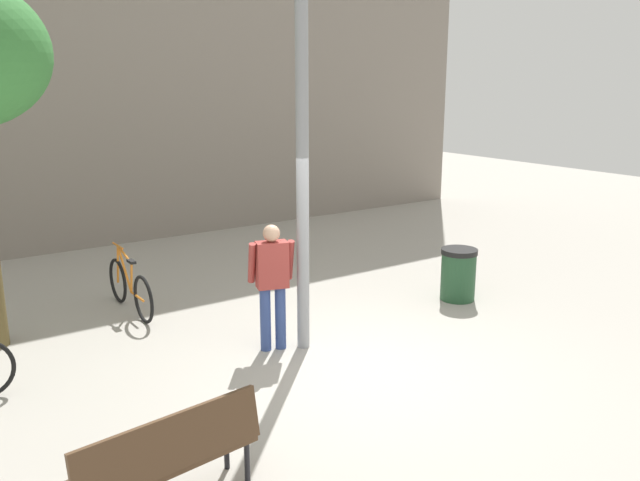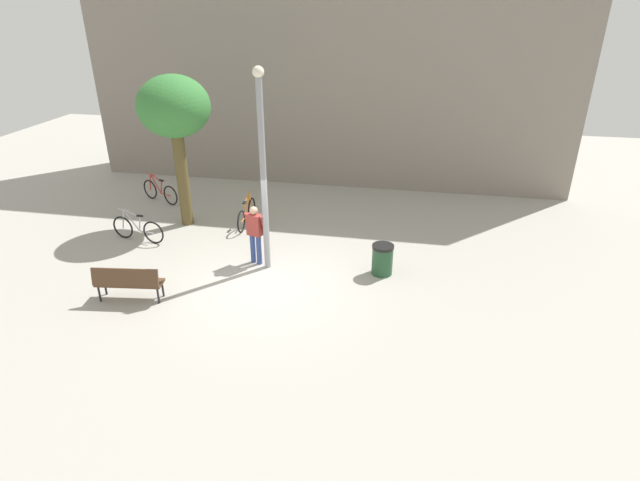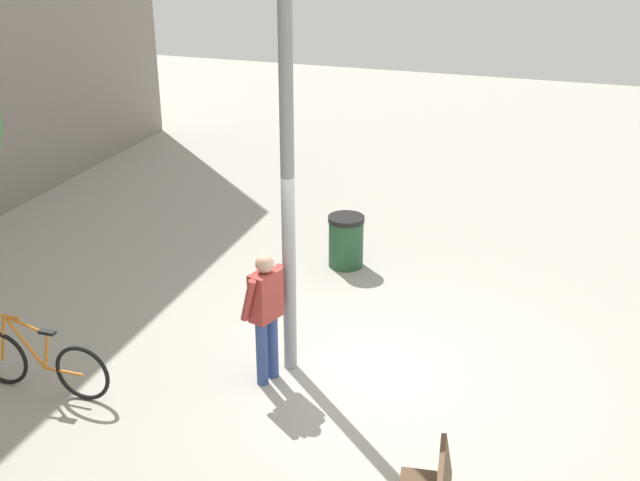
{
  "view_description": "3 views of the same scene",
  "coord_description": "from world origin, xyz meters",
  "px_view_note": "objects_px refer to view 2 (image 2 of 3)",
  "views": [
    {
      "loc": [
        -4.66,
        -5.87,
        3.47
      ],
      "look_at": [
        0.36,
        1.42,
        1.26
      ],
      "focal_mm": 36.9,
      "sensor_mm": 36.0,
      "label": 1
    },
    {
      "loc": [
        3.43,
        -10.81,
        6.65
      ],
      "look_at": [
        1.16,
        1.2,
        0.79
      ],
      "focal_mm": 28.61,
      "sensor_mm": 36.0,
      "label": 2
    },
    {
      "loc": [
        -8.34,
        -2.14,
        5.47
      ],
      "look_at": [
        1.25,
        1.04,
        1.09
      ],
      "focal_mm": 45.32,
      "sensor_mm": 36.0,
      "label": 3
    }
  ],
  "objects_px": {
    "plaza_tree": "(174,110)",
    "lamppost": "(263,165)",
    "bicycle_silver": "(138,229)",
    "person_by_lamppost": "(255,231)",
    "park_bench": "(128,281)",
    "bicycle_orange": "(247,214)",
    "bicycle_red": "(160,192)",
    "trash_bin": "(382,259)"
  },
  "relations": [
    {
      "from": "bicycle_orange",
      "to": "bicycle_silver",
      "type": "bearing_deg",
      "value": -148.63
    },
    {
      "from": "park_bench",
      "to": "trash_bin",
      "type": "bearing_deg",
      "value": 22.87
    },
    {
      "from": "bicycle_silver",
      "to": "trash_bin",
      "type": "relative_size",
      "value": 2.15
    },
    {
      "from": "bicycle_orange",
      "to": "bicycle_silver",
      "type": "xyz_separation_m",
      "value": [
        -2.84,
        -1.73,
        0.0
      ]
    },
    {
      "from": "park_bench",
      "to": "trash_bin",
      "type": "relative_size",
      "value": 1.98
    },
    {
      "from": "bicycle_orange",
      "to": "bicycle_red",
      "type": "distance_m",
      "value": 3.94
    },
    {
      "from": "plaza_tree",
      "to": "park_bench",
      "type": "bearing_deg",
      "value": -82.82
    },
    {
      "from": "lamppost",
      "to": "person_by_lamppost",
      "type": "bearing_deg",
      "value": 155.92
    },
    {
      "from": "plaza_tree",
      "to": "lamppost",
      "type": "bearing_deg",
      "value": -34.96
    },
    {
      "from": "plaza_tree",
      "to": "bicycle_orange",
      "type": "height_order",
      "value": "plaza_tree"
    },
    {
      "from": "trash_bin",
      "to": "bicycle_red",
      "type": "bearing_deg",
      "value": 155.11
    },
    {
      "from": "person_by_lamppost",
      "to": "lamppost",
      "type": "bearing_deg",
      "value": -24.08
    },
    {
      "from": "lamppost",
      "to": "bicycle_orange",
      "type": "bearing_deg",
      "value": 118.88
    },
    {
      "from": "person_by_lamppost",
      "to": "park_bench",
      "type": "xyz_separation_m",
      "value": [
        -2.42,
        -2.44,
        -0.42
      ]
    },
    {
      "from": "bicycle_orange",
      "to": "park_bench",
      "type": "bearing_deg",
      "value": -105.52
    },
    {
      "from": "person_by_lamppost",
      "to": "plaza_tree",
      "type": "bearing_deg",
      "value": 143.87
    },
    {
      "from": "bicycle_orange",
      "to": "bicycle_red",
      "type": "height_order",
      "value": "same"
    },
    {
      "from": "lamppost",
      "to": "trash_bin",
      "type": "xyz_separation_m",
      "value": [
        3.08,
        0.2,
        -2.45
      ]
    },
    {
      "from": "park_bench",
      "to": "bicycle_orange",
      "type": "relative_size",
      "value": 0.91
    },
    {
      "from": "bicycle_silver",
      "to": "bicycle_red",
      "type": "xyz_separation_m",
      "value": [
        -0.85,
        3.14,
        0.0
      ]
    },
    {
      "from": "bicycle_silver",
      "to": "trash_bin",
      "type": "height_order",
      "value": "bicycle_silver"
    },
    {
      "from": "plaza_tree",
      "to": "bicycle_silver",
      "type": "bearing_deg",
      "value": -121.24
    },
    {
      "from": "lamppost",
      "to": "person_by_lamppost",
      "type": "height_order",
      "value": "lamppost"
    },
    {
      "from": "person_by_lamppost",
      "to": "park_bench",
      "type": "distance_m",
      "value": 3.46
    },
    {
      "from": "bicycle_silver",
      "to": "person_by_lamppost",
      "type": "bearing_deg",
      "value": -10.23
    },
    {
      "from": "lamppost",
      "to": "trash_bin",
      "type": "bearing_deg",
      "value": 3.73
    },
    {
      "from": "plaza_tree",
      "to": "trash_bin",
      "type": "distance_m",
      "value": 7.52
    },
    {
      "from": "bicycle_orange",
      "to": "trash_bin",
      "type": "xyz_separation_m",
      "value": [
        4.51,
        -2.4,
        0.04
      ]
    },
    {
      "from": "lamppost",
      "to": "bicycle_orange",
      "type": "relative_size",
      "value": 2.89
    },
    {
      "from": "bicycle_red",
      "to": "trash_bin",
      "type": "xyz_separation_m",
      "value": [
        8.2,
        -3.8,
        0.04
      ]
    },
    {
      "from": "plaza_tree",
      "to": "bicycle_silver",
      "type": "xyz_separation_m",
      "value": [
        -0.9,
        -1.49,
        -3.26
      ]
    },
    {
      "from": "park_bench",
      "to": "trash_bin",
      "type": "xyz_separation_m",
      "value": [
        5.86,
        2.47,
        -0.13
      ]
    },
    {
      "from": "park_bench",
      "to": "bicycle_silver",
      "type": "distance_m",
      "value": 3.48
    },
    {
      "from": "lamppost",
      "to": "bicycle_orange",
      "type": "xyz_separation_m",
      "value": [
        -1.43,
        2.6,
        -2.48
      ]
    },
    {
      "from": "person_by_lamppost",
      "to": "bicycle_red",
      "type": "xyz_separation_m",
      "value": [
        -4.75,
        3.84,
        -0.58
      ]
    },
    {
      "from": "trash_bin",
      "to": "lamppost",
      "type": "bearing_deg",
      "value": -176.27
    },
    {
      "from": "park_bench",
      "to": "bicycle_red",
      "type": "height_order",
      "value": "bicycle_red"
    },
    {
      "from": "person_by_lamppost",
      "to": "bicycle_red",
      "type": "distance_m",
      "value": 6.14
    },
    {
      "from": "bicycle_silver",
      "to": "bicycle_orange",
      "type": "bearing_deg",
      "value": 31.37
    },
    {
      "from": "park_bench",
      "to": "bicycle_red",
      "type": "relative_size",
      "value": 0.99
    },
    {
      "from": "trash_bin",
      "to": "park_bench",
      "type": "bearing_deg",
      "value": -157.13
    },
    {
      "from": "park_bench",
      "to": "bicycle_orange",
      "type": "xyz_separation_m",
      "value": [
        1.35,
        4.87,
        -0.16
      ]
    }
  ]
}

